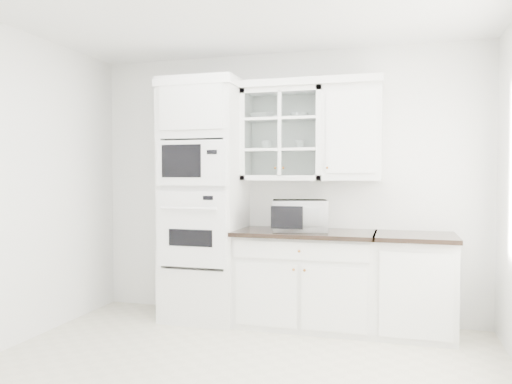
% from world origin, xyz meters
% --- Properties ---
extents(ground, '(4.00, 3.50, 0.01)m').
position_xyz_m(ground, '(0.00, 0.00, 0.01)').
color(ground, beige).
rests_on(ground, ground).
extents(room_shell, '(4.00, 3.50, 2.70)m').
position_xyz_m(room_shell, '(0.00, 0.43, 1.78)').
color(room_shell, white).
rests_on(room_shell, ground).
extents(oven_column, '(0.76, 0.68, 2.40)m').
position_xyz_m(oven_column, '(-0.75, 1.42, 1.20)').
color(oven_column, white).
rests_on(oven_column, ground).
extents(base_cabinet_run, '(1.32, 0.67, 0.92)m').
position_xyz_m(base_cabinet_run, '(0.28, 1.45, 0.46)').
color(base_cabinet_run, white).
rests_on(base_cabinet_run, ground).
extents(extra_base_cabinet, '(0.72, 0.67, 0.92)m').
position_xyz_m(extra_base_cabinet, '(1.28, 1.45, 0.46)').
color(extra_base_cabinet, white).
rests_on(extra_base_cabinet, ground).
extents(upper_cabinet_glass, '(0.80, 0.33, 0.90)m').
position_xyz_m(upper_cabinet_glass, '(0.03, 1.58, 1.85)').
color(upper_cabinet_glass, white).
rests_on(upper_cabinet_glass, room_shell).
extents(upper_cabinet_solid, '(0.55, 0.33, 0.90)m').
position_xyz_m(upper_cabinet_solid, '(0.71, 1.58, 1.85)').
color(upper_cabinet_solid, white).
rests_on(upper_cabinet_solid, room_shell).
extents(crown_molding, '(2.14, 0.38, 0.07)m').
position_xyz_m(crown_molding, '(-0.07, 1.56, 2.33)').
color(crown_molding, white).
rests_on(crown_molding, room_shell).
extents(countertop_microwave, '(0.59, 0.53, 0.30)m').
position_xyz_m(countertop_microwave, '(0.23, 1.41, 1.07)').
color(countertop_microwave, white).
rests_on(countertop_microwave, base_cabinet_run).
extents(bowl_a, '(0.28, 0.28, 0.06)m').
position_xyz_m(bowl_a, '(-0.19, 1.57, 2.04)').
color(bowl_a, white).
rests_on(bowl_a, upper_cabinet_glass).
extents(bowl_b, '(0.18, 0.18, 0.05)m').
position_xyz_m(bowl_b, '(0.19, 1.60, 2.04)').
color(bowl_b, white).
rests_on(bowl_b, upper_cabinet_glass).
extents(cup_a, '(0.12, 0.12, 0.09)m').
position_xyz_m(cup_a, '(-0.14, 1.59, 1.75)').
color(cup_a, white).
rests_on(cup_a, upper_cabinet_glass).
extents(cup_b, '(0.10, 0.10, 0.09)m').
position_xyz_m(cup_b, '(0.19, 1.60, 1.75)').
color(cup_b, white).
rests_on(cup_b, upper_cabinet_glass).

